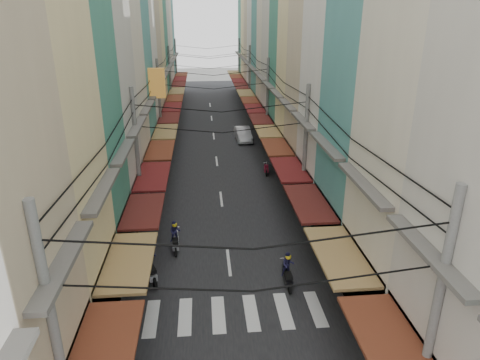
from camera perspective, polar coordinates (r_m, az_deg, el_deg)
ground at (r=23.98m, az=-1.82°, el=-8.40°), size 160.00×160.00×0.00m
road at (r=42.49m, az=-3.44°, el=5.13°), size 10.00×80.00×0.02m
sidewalk_left at (r=42.81m, az=-12.20°, el=4.83°), size 3.00×80.00×0.06m
sidewalk_right at (r=43.15m, az=5.26°, el=5.36°), size 3.00×80.00×0.06m
crosswalk at (r=19.01m, az=-0.69°, el=-17.35°), size 7.55×2.40×0.01m
building_row_left at (r=38.01m, az=-16.20°, el=17.42°), size 7.80×67.67×23.70m
building_row_right at (r=38.37m, az=8.90°, el=17.46°), size 7.80×68.98×22.59m
utility_poles at (r=36.19m, az=-3.40°, el=12.94°), size 10.20×66.13×8.20m
white_car at (r=42.87m, az=0.42°, el=5.31°), size 4.72×2.04×1.64m
bicycle at (r=26.82m, az=14.25°, el=-5.68°), size 1.76×0.67×1.20m
moving_scooters at (r=22.93m, az=-3.90°, el=-8.38°), size 8.05×16.67×1.93m
parked_scooters at (r=20.66m, az=9.57°, el=-12.61°), size 12.65×14.16×0.97m
pedestrians at (r=23.31m, az=-11.99°, el=-7.06°), size 12.34×21.69×2.13m
market_umbrella at (r=18.61m, az=20.48°, el=-11.44°), size 2.42×2.42×2.55m
traffic_sign at (r=19.96m, az=15.19°, el=-9.17°), size 0.10×0.61×2.79m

